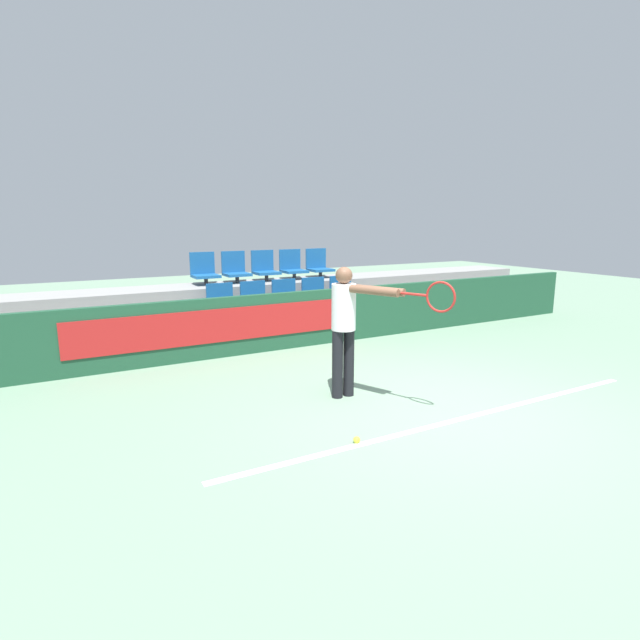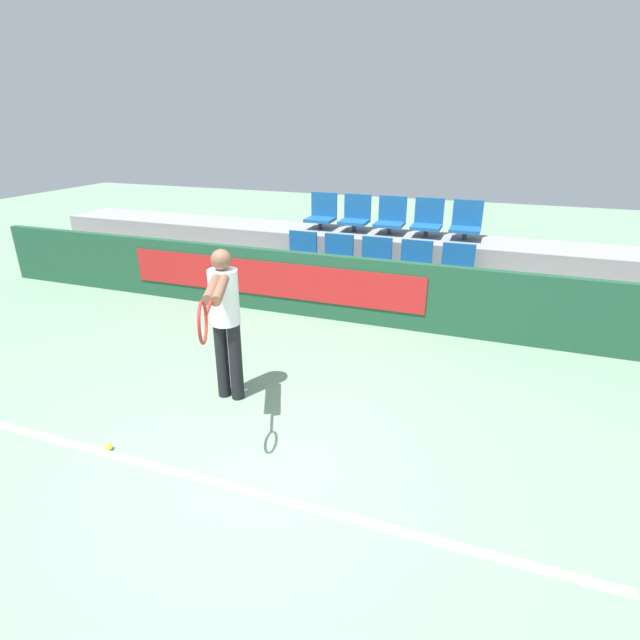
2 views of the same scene
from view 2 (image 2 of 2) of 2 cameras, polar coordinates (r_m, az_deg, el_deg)
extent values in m
plane|color=gray|center=(4.40, -7.40, -15.64)|extent=(30.00, 30.00, 0.00)
cube|color=white|center=(4.16, -9.71, -18.33)|extent=(5.52, 0.08, 0.01)
cube|color=#1E4C33|center=(6.90, 4.74, 3.33)|extent=(12.61, 0.12, 0.93)
cube|color=red|center=(7.29, -5.92, 4.70)|extent=(4.55, 0.02, 0.51)
cube|color=gray|center=(7.50, 5.86, 2.96)|extent=(12.21, 0.98, 0.46)
cube|color=gray|center=(8.34, 7.62, 6.54)|extent=(12.21, 0.98, 0.93)
cylinder|color=#333333|center=(7.81, -2.45, 6.13)|extent=(0.07, 0.07, 0.13)
cube|color=#195693|center=(7.78, -2.46, 6.77)|extent=(0.45, 0.43, 0.05)
cube|color=#195693|center=(7.90, -1.94, 8.70)|extent=(0.45, 0.04, 0.40)
cylinder|color=#333333|center=(7.61, 1.70, 5.71)|extent=(0.07, 0.07, 0.13)
cube|color=#195693|center=(7.58, 1.71, 6.36)|extent=(0.45, 0.43, 0.05)
cube|color=#195693|center=(7.71, 2.19, 8.34)|extent=(0.45, 0.04, 0.40)
cylinder|color=#333333|center=(7.45, 6.04, 5.24)|extent=(0.07, 0.07, 0.13)
cube|color=#195693|center=(7.43, 6.07, 5.91)|extent=(0.45, 0.43, 0.05)
cube|color=#195693|center=(7.55, 6.51, 7.93)|extent=(0.45, 0.04, 0.40)
cylinder|color=#333333|center=(7.34, 10.53, 4.72)|extent=(0.07, 0.07, 0.13)
cube|color=#195693|center=(7.31, 10.58, 5.39)|extent=(0.45, 0.43, 0.05)
cube|color=#195693|center=(7.44, 10.97, 7.45)|extent=(0.45, 0.04, 0.40)
cylinder|color=#333333|center=(7.28, 15.13, 4.16)|extent=(0.07, 0.07, 0.13)
cube|color=#195693|center=(7.25, 15.20, 4.84)|extent=(0.45, 0.43, 0.05)
cube|color=#195693|center=(7.38, 15.53, 6.92)|extent=(0.45, 0.04, 0.40)
cylinder|color=#333333|center=(8.59, 0.02, 10.81)|extent=(0.07, 0.07, 0.13)
cube|color=#195693|center=(8.57, 0.02, 11.41)|extent=(0.45, 0.43, 0.05)
cube|color=#195693|center=(8.71, 0.48, 13.08)|extent=(0.45, 0.04, 0.40)
cylinder|color=#333333|center=(8.41, 3.88, 10.52)|extent=(0.07, 0.07, 0.13)
cube|color=#195693|center=(8.39, 3.90, 11.12)|extent=(0.45, 0.43, 0.05)
cube|color=#195693|center=(8.53, 4.32, 12.83)|extent=(0.45, 0.04, 0.40)
cylinder|color=#333333|center=(8.26, 7.89, 10.16)|extent=(0.07, 0.07, 0.13)
cube|color=#195693|center=(8.25, 7.92, 10.77)|extent=(0.45, 0.43, 0.05)
cube|color=#195693|center=(8.40, 8.30, 12.51)|extent=(0.45, 0.04, 0.40)
cylinder|color=#333333|center=(8.16, 12.00, 9.74)|extent=(0.07, 0.07, 0.13)
cube|color=#195693|center=(8.15, 12.05, 10.36)|extent=(0.45, 0.43, 0.05)
cube|color=#195693|center=(8.30, 12.39, 12.12)|extent=(0.45, 0.04, 0.40)
cylinder|color=#333333|center=(8.11, 16.18, 9.26)|extent=(0.07, 0.07, 0.13)
cube|color=#195693|center=(8.09, 16.25, 9.89)|extent=(0.45, 0.43, 0.05)
cube|color=#195693|center=(8.24, 16.53, 11.67)|extent=(0.45, 0.04, 0.40)
cylinder|color=black|center=(5.16, -11.12, -4.46)|extent=(0.13, 0.13, 0.82)
cylinder|color=black|center=(5.08, -9.60, -4.75)|extent=(0.13, 0.13, 0.82)
cylinder|color=white|center=(4.86, -10.91, 2.59)|extent=(0.28, 0.28, 0.54)
sphere|color=brown|center=(4.75, -11.23, 6.79)|extent=(0.20, 0.20, 0.20)
cylinder|color=brown|center=(4.39, -12.22, 3.54)|extent=(0.32, 0.59, 0.09)
cylinder|color=brown|center=(4.35, -11.34, 3.44)|extent=(0.32, 0.59, 0.09)
cylinder|color=#AD231E|center=(3.95, -12.61, 1.39)|extent=(0.15, 0.29, 0.03)
torus|color=#AD231E|center=(3.67, -13.26, -0.27)|extent=(0.15, 0.31, 0.32)
sphere|color=#CCDB33|center=(4.83, -23.02, -13.20)|extent=(0.07, 0.07, 0.07)
camera|label=1|loc=(5.51, -78.54, -2.07)|focal=28.00mm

